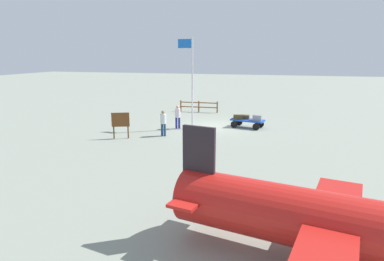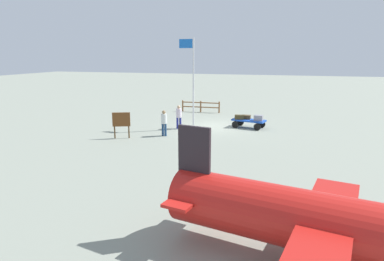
{
  "view_description": "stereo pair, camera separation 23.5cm",
  "coord_description": "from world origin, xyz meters",
  "px_view_note": "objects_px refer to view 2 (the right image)",
  "views": [
    {
      "loc": [
        -4.61,
        22.04,
        4.82
      ],
      "look_at": [
        -0.05,
        6.0,
        1.02
      ],
      "focal_mm": 31.39,
      "sensor_mm": 36.0,
      "label": 1
    },
    {
      "loc": [
        -4.84,
        21.97,
        4.82
      ],
      "look_at": [
        -0.05,
        6.0,
        1.02
      ],
      "focal_mm": 31.39,
      "sensor_mm": 36.0,
      "label": 2
    }
  ],
  "objects_px": {
    "suitcase_tan": "(258,118)",
    "airplane_near": "(341,228)",
    "luggage_cart": "(248,122)",
    "suitcase_olive": "(239,117)",
    "suitcase_navy": "(246,117)",
    "signboard": "(121,121)",
    "worker_trailing": "(164,121)",
    "worker_lead": "(179,115)",
    "flagpole": "(192,76)"
  },
  "relations": [
    {
      "from": "suitcase_tan",
      "to": "worker_trailing",
      "type": "xyz_separation_m",
      "value": [
        5.24,
        3.55,
        0.17
      ]
    },
    {
      "from": "worker_lead",
      "to": "airplane_near",
      "type": "bearing_deg",
      "value": 121.86
    },
    {
      "from": "luggage_cart",
      "to": "suitcase_olive",
      "type": "bearing_deg",
      "value": 10.07
    },
    {
      "from": "luggage_cart",
      "to": "worker_trailing",
      "type": "bearing_deg",
      "value": 39.44
    },
    {
      "from": "suitcase_olive",
      "to": "worker_trailing",
      "type": "xyz_separation_m",
      "value": [
        3.97,
        3.65,
        0.2
      ]
    },
    {
      "from": "suitcase_tan",
      "to": "signboard",
      "type": "bearing_deg",
      "value": 33.07
    },
    {
      "from": "luggage_cart",
      "to": "suitcase_navy",
      "type": "relative_size",
      "value": 3.82
    },
    {
      "from": "suitcase_tan",
      "to": "suitcase_navy",
      "type": "relative_size",
      "value": 0.96
    },
    {
      "from": "airplane_near",
      "to": "worker_trailing",
      "type": "bearing_deg",
      "value": -52.72
    },
    {
      "from": "suitcase_olive",
      "to": "worker_lead",
      "type": "distance_m",
      "value": 4.06
    },
    {
      "from": "luggage_cart",
      "to": "suitcase_navy",
      "type": "height_order",
      "value": "suitcase_navy"
    },
    {
      "from": "suitcase_olive",
      "to": "signboard",
      "type": "height_order",
      "value": "signboard"
    },
    {
      "from": "worker_trailing",
      "to": "airplane_near",
      "type": "distance_m",
      "value": 13.99
    },
    {
      "from": "suitcase_navy",
      "to": "worker_lead",
      "type": "distance_m",
      "value": 4.54
    },
    {
      "from": "suitcase_tan",
      "to": "airplane_near",
      "type": "bearing_deg",
      "value": 102.42
    },
    {
      "from": "suitcase_navy",
      "to": "worker_trailing",
      "type": "xyz_separation_m",
      "value": [
        4.37,
        3.94,
        0.22
      ]
    },
    {
      "from": "signboard",
      "to": "suitcase_navy",
      "type": "bearing_deg",
      "value": -141.47
    },
    {
      "from": "suitcase_olive",
      "to": "signboard",
      "type": "relative_size",
      "value": 0.44
    },
    {
      "from": "suitcase_olive",
      "to": "flagpole",
      "type": "relative_size",
      "value": 0.11
    },
    {
      "from": "worker_lead",
      "to": "suitcase_tan",
      "type": "bearing_deg",
      "value": -165.07
    },
    {
      "from": "worker_lead",
      "to": "suitcase_olive",
      "type": "bearing_deg",
      "value": -159.1
    },
    {
      "from": "suitcase_olive",
      "to": "suitcase_tan",
      "type": "bearing_deg",
      "value": 175.62
    },
    {
      "from": "suitcase_olive",
      "to": "airplane_near",
      "type": "relative_size",
      "value": 0.08
    },
    {
      "from": "suitcase_navy",
      "to": "suitcase_tan",
      "type": "bearing_deg",
      "value": 155.98
    },
    {
      "from": "suitcase_navy",
      "to": "flagpole",
      "type": "bearing_deg",
      "value": 23.63
    },
    {
      "from": "airplane_near",
      "to": "signboard",
      "type": "bearing_deg",
      "value": -42.85
    },
    {
      "from": "suitcase_olive",
      "to": "flagpole",
      "type": "distance_m",
      "value": 4.21
    },
    {
      "from": "worker_lead",
      "to": "flagpole",
      "type": "relative_size",
      "value": 0.26
    },
    {
      "from": "suitcase_olive",
      "to": "worker_lead",
      "type": "relative_size",
      "value": 0.43
    },
    {
      "from": "suitcase_navy",
      "to": "worker_trailing",
      "type": "bearing_deg",
      "value": 42.0
    },
    {
      "from": "suitcase_tan",
      "to": "worker_trailing",
      "type": "relative_size",
      "value": 0.38
    },
    {
      "from": "worker_lead",
      "to": "flagpole",
      "type": "height_order",
      "value": "flagpole"
    },
    {
      "from": "suitcase_tan",
      "to": "airplane_near",
      "type": "distance_m",
      "value": 15.04
    },
    {
      "from": "suitcase_navy",
      "to": "worker_lead",
      "type": "bearing_deg",
      "value": 22.48
    },
    {
      "from": "airplane_near",
      "to": "suitcase_tan",
      "type": "bearing_deg",
      "value": -77.58
    },
    {
      "from": "suitcase_navy",
      "to": "signboard",
      "type": "distance_m",
      "value": 8.36
    },
    {
      "from": "suitcase_olive",
      "to": "worker_trailing",
      "type": "height_order",
      "value": "worker_trailing"
    },
    {
      "from": "luggage_cart",
      "to": "worker_trailing",
      "type": "relative_size",
      "value": 1.49
    },
    {
      "from": "worker_lead",
      "to": "signboard",
      "type": "relative_size",
      "value": 1.01
    },
    {
      "from": "luggage_cart",
      "to": "signboard",
      "type": "relative_size",
      "value": 1.52
    },
    {
      "from": "worker_lead",
      "to": "signboard",
      "type": "distance_m",
      "value": 4.19
    },
    {
      "from": "flagpole",
      "to": "airplane_near",
      "type": "bearing_deg",
      "value": 118.79
    },
    {
      "from": "luggage_cart",
      "to": "worker_trailing",
      "type": "distance_m",
      "value": 5.93
    },
    {
      "from": "suitcase_tan",
      "to": "airplane_near",
      "type": "xyz_separation_m",
      "value": [
        -3.23,
        14.68,
        0.41
      ]
    },
    {
      "from": "worker_lead",
      "to": "suitcase_navy",
      "type": "bearing_deg",
      "value": -157.52
    },
    {
      "from": "worker_lead",
      "to": "flagpole",
      "type": "distance_m",
      "value": 2.69
    },
    {
      "from": "suitcase_navy",
      "to": "flagpole",
      "type": "relative_size",
      "value": 0.1
    },
    {
      "from": "worker_trailing",
      "to": "suitcase_navy",
      "type": "bearing_deg",
      "value": -138.0
    },
    {
      "from": "flagpole",
      "to": "suitcase_tan",
      "type": "bearing_deg",
      "value": -165.58
    },
    {
      "from": "suitcase_tan",
      "to": "flagpole",
      "type": "bearing_deg",
      "value": 14.42
    }
  ]
}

